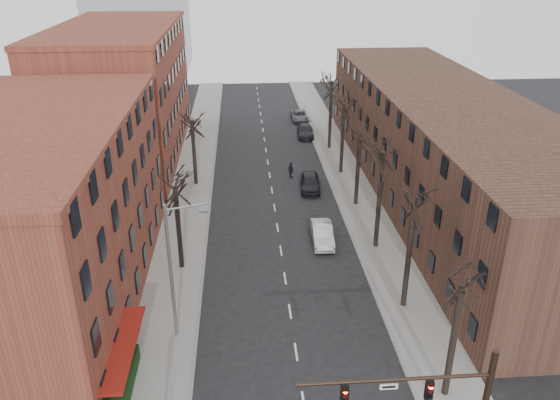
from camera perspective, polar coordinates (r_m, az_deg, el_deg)
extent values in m
cube|color=gray|center=(57.02, -9.09, 2.05)|extent=(4.00, 90.00, 0.15)
cube|color=gray|center=(57.81, 6.92, 2.51)|extent=(4.00, 90.00, 0.15)
cube|color=brown|center=(38.43, -23.82, -1.71)|extent=(12.00, 26.00, 12.00)
cube|color=brown|center=(64.60, -16.12, 10.56)|extent=(12.00, 28.00, 14.00)
cube|color=#4E3024|center=(53.76, 16.61, 5.51)|extent=(12.00, 50.00, 10.00)
cube|color=maroon|center=(32.67, -15.46, -18.09)|extent=(1.20, 7.00, 0.15)
cube|color=black|center=(31.54, -16.11, -18.44)|extent=(0.80, 6.00, 1.00)
cylinder|color=black|center=(23.52, 11.87, -17.90)|extent=(8.00, 0.16, 0.16)
cube|color=black|center=(24.37, 15.31, -18.61)|extent=(0.32, 0.22, 0.95)
cube|color=black|center=(23.56, 6.75, -19.55)|extent=(0.32, 0.22, 0.95)
cube|color=silver|center=(23.71, 11.30, -18.58)|extent=(0.75, 0.04, 0.28)
cylinder|color=slate|center=(32.74, -11.33, -7.59)|extent=(0.20, 0.20, 9.00)
cylinder|color=slate|center=(30.56, -9.94, -0.72)|extent=(2.39, 0.12, 0.46)
cube|color=slate|center=(30.60, -8.04, -1.17)|extent=(0.50, 0.22, 0.14)
imported|color=#BABBC2|center=(44.44, 4.44, -3.54)|extent=(1.77, 4.65, 1.51)
imported|color=black|center=(54.05, 3.18, 1.87)|extent=(2.28, 4.82, 1.59)
imported|color=black|center=(70.08, 2.68, 7.21)|extent=(2.31, 5.03, 1.43)
imported|color=#4F5055|center=(76.98, 2.05, 8.79)|extent=(2.22, 4.78, 1.32)
imported|color=black|center=(56.84, 1.15, 3.15)|extent=(0.81, 1.10, 1.73)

